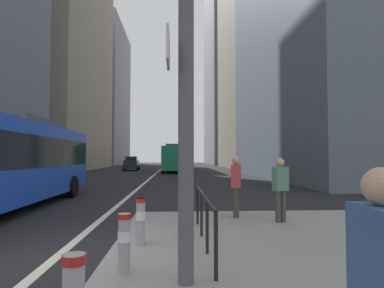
% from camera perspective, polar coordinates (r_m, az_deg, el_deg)
% --- Properties ---
extents(ground_plane, '(160.00, 160.00, 0.00)m').
position_cam_1_polar(ground_plane, '(26.23, -7.89, -6.44)').
color(ground_plane, black).
extents(median_island, '(9.00, 10.00, 0.15)m').
position_cam_1_polar(median_island, '(6.29, 30.25, -18.74)').
color(median_island, gray).
rests_on(median_island, ground).
extents(lane_centre_line, '(0.20, 80.00, 0.01)m').
position_cam_1_polar(lane_centre_line, '(36.18, -6.53, -5.30)').
color(lane_centre_line, beige).
rests_on(lane_centre_line, ground).
extents(office_tower_left_mid, '(11.85, 25.14, 47.49)m').
position_cam_1_polar(office_tower_left_mid, '(56.48, -23.09, 20.62)').
color(office_tower_left_mid, gray).
rests_on(office_tower_left_mid, ground).
extents(office_tower_left_far, '(10.83, 22.82, 33.59)m').
position_cam_1_polar(office_tower_left_far, '(81.02, -16.10, 8.36)').
color(office_tower_left_far, gray).
rests_on(office_tower_left_far, ground).
extents(office_tower_right_mid, '(11.74, 19.87, 41.14)m').
position_cam_1_polar(office_tower_right_mid, '(60.84, 11.66, 15.59)').
color(office_tower_right_mid, gray).
rests_on(office_tower_right_mid, ground).
extents(office_tower_right_far, '(12.66, 25.57, 55.02)m').
position_cam_1_polar(office_tower_right_far, '(86.10, 7.29, 14.99)').
color(office_tower_right_far, gray).
rests_on(office_tower_right_far, ground).
extents(city_bus_blue_oncoming, '(2.81, 11.60, 3.40)m').
position_cam_1_polar(city_bus_blue_oncoming, '(12.79, -30.77, -2.23)').
color(city_bus_blue_oncoming, blue).
rests_on(city_bus_blue_oncoming, ground).
extents(city_bus_red_receding, '(2.86, 10.80, 3.40)m').
position_cam_1_polar(city_bus_red_receding, '(39.74, -3.28, -2.41)').
color(city_bus_red_receding, '#198456').
rests_on(city_bus_red_receding, ground).
extents(car_oncoming_mid, '(2.15, 4.13, 1.94)m').
position_cam_1_polar(car_oncoming_mid, '(44.72, -10.87, -3.45)').
color(car_oncoming_mid, '#232838').
rests_on(car_oncoming_mid, ground).
extents(car_receding_near, '(2.09, 4.33, 1.94)m').
position_cam_1_polar(car_receding_near, '(60.27, -1.15, -3.19)').
color(car_receding_near, maroon).
rests_on(car_receding_near, ground).
extents(street_lamp_post, '(5.50, 0.32, 8.00)m').
position_cam_1_polar(street_lamp_post, '(8.58, -0.93, 20.99)').
color(street_lamp_post, '#56565B').
rests_on(street_lamp_post, median_island).
extents(bollard_right, '(0.20, 0.20, 0.88)m').
position_cam_1_polar(bollard_right, '(5.02, -12.18, -16.63)').
color(bollard_right, '#99999E').
rests_on(bollard_right, median_island).
extents(bollard_back, '(0.20, 0.20, 0.91)m').
position_cam_1_polar(bollard_back, '(6.48, -9.26, -13.24)').
color(bollard_back, '#99999E').
rests_on(bollard_back, median_island).
extents(pedestrian_railing, '(0.06, 3.78, 0.98)m').
position_cam_1_polar(pedestrian_railing, '(6.43, 2.19, -11.51)').
color(pedestrian_railing, black).
rests_on(pedestrian_railing, median_island).
extents(pedestrian_walking, '(0.35, 0.44, 1.75)m').
position_cam_1_polar(pedestrian_walking, '(9.25, 7.97, -7.04)').
color(pedestrian_walking, '#423D38').
rests_on(pedestrian_walking, median_island).
extents(pedestrian_far, '(0.44, 0.35, 1.70)m').
position_cam_1_polar(pedestrian_far, '(8.81, 15.71, -7.41)').
color(pedestrian_far, '#423D38').
rests_on(pedestrian_far, median_island).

